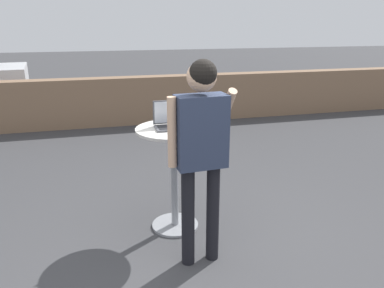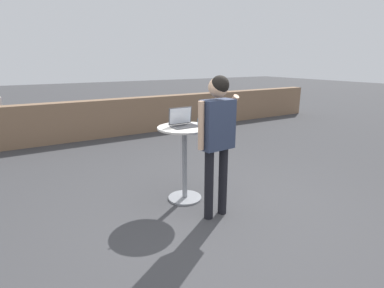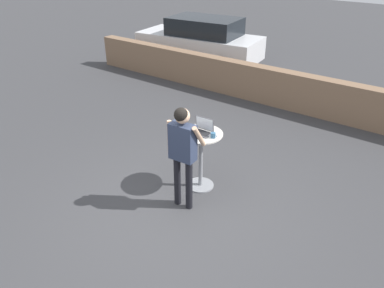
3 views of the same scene
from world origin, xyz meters
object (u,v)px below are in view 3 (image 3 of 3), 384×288
object	(u,v)px
laptop	(202,129)
parked_car_near_street	(200,41)
coffee_mug	(213,135)
standing_person	(183,146)
cafe_table	(201,152)

from	to	relation	value
laptop	parked_car_near_street	bearing A→B (deg)	125.61
coffee_mug	standing_person	xyz separation A→B (m)	(-0.15, -0.60, 0.02)
cafe_table	standing_person	distance (m)	0.75
cafe_table	standing_person	size ratio (longest dim) A/B	0.60
laptop	parked_car_near_street	size ratio (longest dim) A/B	0.08
coffee_mug	parked_car_near_street	xyz separation A→B (m)	(-4.46, 5.93, -0.28)
laptop	standing_person	distance (m)	0.65
coffee_mug	standing_person	world-z (taller)	standing_person
laptop	standing_person	bearing A→B (deg)	-81.67
parked_car_near_street	standing_person	bearing A→B (deg)	-56.58
laptop	standing_person	xyz separation A→B (m)	(0.09, -0.64, 0.01)
cafe_table	coffee_mug	xyz separation A→B (m)	(0.24, -0.01, 0.40)
cafe_table	laptop	distance (m)	0.41
cafe_table	parked_car_near_street	xyz separation A→B (m)	(-4.22, 5.92, 0.12)
standing_person	parked_car_near_street	distance (m)	7.83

